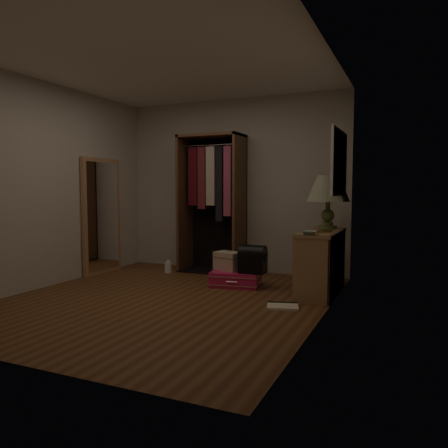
{
  "coord_description": "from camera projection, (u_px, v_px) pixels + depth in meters",
  "views": [
    {
      "loc": [
        2.55,
        -4.17,
        1.25
      ],
      "look_at": [
        0.3,
        0.95,
        0.8
      ],
      "focal_mm": 35.0,
      "sensor_mm": 36.0,
      "label": 1
    }
  ],
  "objects": [
    {
      "name": "ground",
      "position": [
        166.0,
        300.0,
        4.93
      ],
      "size": [
        4.0,
        4.0,
        0.0
      ],
      "primitive_type": "plane",
      "color": "brown",
      "rests_on": "ground"
    },
    {
      "name": "room_walls",
      "position": [
        172.0,
        166.0,
        4.82
      ],
      "size": [
        3.52,
        4.02,
        2.6
      ],
      "color": "beige",
      "rests_on": "ground"
    },
    {
      "name": "console_bookshelf",
      "position": [
        321.0,
        261.0,
        5.24
      ],
      "size": [
        0.42,
        1.12,
        0.75
      ],
      "color": "#9A734A",
      "rests_on": "ground"
    },
    {
      "name": "open_wardrobe",
      "position": [
        214.0,
        192.0,
        6.54
      ],
      "size": [
        0.95,
        0.5,
        2.05
      ],
      "color": "brown",
      "rests_on": "ground"
    },
    {
      "name": "floor_mirror",
      "position": [
        102.0,
        216.0,
        6.46
      ],
      "size": [
        0.06,
        0.8,
        1.7
      ],
      "color": "tan",
      "rests_on": "ground"
    },
    {
      "name": "pink_suitcase",
      "position": [
        236.0,
        278.0,
        5.64
      ],
      "size": [
        0.7,
        0.55,
        0.19
      ],
      "rotation": [
        0.0,
        0.0,
        0.17
      ],
      "color": "#CE1953",
      "rests_on": "ground"
    },
    {
      "name": "train_case",
      "position": [
        228.0,
        261.0,
        5.72
      ],
      "size": [
        0.41,
        0.34,
        0.25
      ],
      "rotation": [
        0.0,
        0.0,
        -0.31
      ],
      "color": "#BEB091",
      "rests_on": "pink_suitcase"
    },
    {
      "name": "black_bag",
      "position": [
        253.0,
        259.0,
        5.49
      ],
      "size": [
        0.33,
        0.22,
        0.36
      ],
      "rotation": [
        0.0,
        0.0,
        0.01
      ],
      "color": "black",
      "rests_on": "pink_suitcase"
    },
    {
      "name": "table_lamp",
      "position": [
        328.0,
        190.0,
        5.48
      ],
      "size": [
        0.69,
        0.69,
        0.67
      ],
      "rotation": [
        0.0,
        0.0,
        0.35
      ],
      "color": "#4F5B2C",
      "rests_on": "console_bookshelf"
    },
    {
      "name": "brass_tray",
      "position": [
        320.0,
        231.0,
        5.11
      ],
      "size": [
        0.3,
        0.3,
        0.02
      ],
      "rotation": [
        0.0,
        0.0,
        -0.05
      ],
      "color": "#A1723E",
      "rests_on": "console_bookshelf"
    },
    {
      "name": "ceramic_bowl",
      "position": [
        309.0,
        233.0,
        4.79
      ],
      "size": [
        0.19,
        0.19,
        0.04
      ],
      "primitive_type": "imported",
      "rotation": [
        0.0,
        0.0,
        0.08
      ],
      "color": "#96B49B",
      "rests_on": "console_bookshelf"
    },
    {
      "name": "white_jug",
      "position": [
        168.0,
        267.0,
        6.53
      ],
      "size": [
        0.12,
        0.12,
        0.19
      ],
      "rotation": [
        0.0,
        0.0,
        0.16
      ],
      "color": "white",
      "rests_on": "ground"
    },
    {
      "name": "floor_book",
      "position": [
        283.0,
        306.0,
        4.62
      ],
      "size": [
        0.39,
        0.34,
        0.03
      ],
      "rotation": [
        0.0,
        0.0,
        0.28
      ],
      "color": "#F5ECCE",
      "rests_on": "ground"
    }
  ]
}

